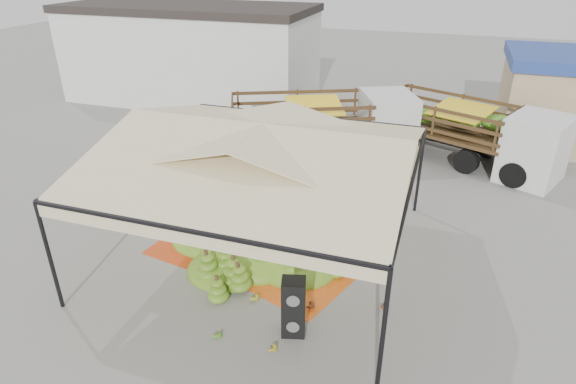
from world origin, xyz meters
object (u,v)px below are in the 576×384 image
(truck_right, at_px, (475,128))
(banana_heap, at_px, (253,237))
(speaker_stack, at_px, (293,307))
(truck_left, at_px, (330,119))
(vendor, at_px, (342,169))

(truck_right, bearing_deg, banana_heap, -98.85)
(speaker_stack, relative_size, truck_left, 0.19)
(vendor, xyz_separation_m, truck_left, (-1.28, 3.19, 0.83))
(vendor, bearing_deg, speaker_stack, 97.27)
(banana_heap, relative_size, truck_right, 0.73)
(banana_heap, height_order, truck_right, truck_right)
(speaker_stack, xyz_separation_m, truck_left, (-1.96, 11.10, 0.87))
(speaker_stack, height_order, truck_left, truck_left)
(banana_heap, distance_m, truck_right, 11.16)
(truck_left, xyz_separation_m, truck_right, (5.89, 0.94, -0.06))
(banana_heap, xyz_separation_m, truck_right, (6.08, 9.31, 0.96))
(banana_heap, distance_m, speaker_stack, 3.48)
(truck_right, bearing_deg, vendor, -113.86)
(banana_heap, height_order, speaker_stack, speaker_stack)
(speaker_stack, relative_size, vendor, 0.95)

